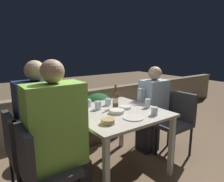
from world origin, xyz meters
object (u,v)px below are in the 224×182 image
chair_right_far (161,111)px  person_navy_jumper (43,128)px  chair_left_near (38,164)px  person_green_blouse (60,140)px  chair_right_near (176,117)px  beer_bottle (115,99)px  chair_left_far (23,147)px  person_blue_shirt (152,108)px

chair_right_far → person_navy_jumper: bearing=179.3°
chair_left_near → person_navy_jumper: (0.16, 0.37, 0.15)m
person_green_blouse → chair_right_near: bearing=2.1°
chair_right_near → beer_bottle: size_ratio=3.12×
person_navy_jumper → chair_left_near: bearing=-113.5°
chair_right_far → beer_bottle: (-0.87, -0.04, 0.33)m
chair_left_near → chair_left_far: 0.37m
person_navy_jumper → chair_right_far: (1.73, -0.02, -0.15)m
chair_left_far → chair_right_far: (1.92, -0.02, 0.00)m
chair_left_far → chair_right_far: 1.92m
chair_right_far → person_blue_shirt: (-0.20, 0.00, 0.08)m
chair_left_near → chair_right_near: same height
chair_left_near → chair_right_near: 1.88m
person_green_blouse → person_blue_shirt: 1.54m
beer_bottle → chair_left_far: bearing=176.8°
chair_left_near → person_green_blouse: 0.24m
chair_left_near → beer_bottle: size_ratio=3.12×
chair_left_far → beer_bottle: (1.05, -0.06, 0.33)m
person_green_blouse → person_navy_jumper: person_green_blouse is taller
chair_right_near → beer_bottle: (-0.86, 0.25, 0.33)m
chair_left_far → chair_right_far: size_ratio=1.00×
person_green_blouse → chair_left_far: (-0.22, 0.37, -0.15)m
person_navy_jumper → beer_bottle: (0.86, -0.06, 0.18)m
chair_left_far → beer_bottle: size_ratio=3.12×
chair_left_far → person_navy_jumper: size_ratio=0.64×
person_navy_jumper → chair_right_near: person_navy_jumper is taller
chair_left_near → person_navy_jumper: 0.43m
chair_left_near → person_navy_jumper: person_navy_jumper is taller
chair_right_far → chair_right_near: bearing=-92.9°
chair_right_far → beer_bottle: 0.93m
chair_left_near → chair_right_near: (1.88, 0.06, 0.00)m
person_blue_shirt → beer_bottle: bearing=-177.0°
chair_right_near → beer_bottle: beer_bottle is taller
person_navy_jumper → beer_bottle: bearing=-3.9°
chair_left_near → chair_right_far: 1.92m
chair_left_far → chair_right_near: same height
chair_right_near → person_blue_shirt: bearing=122.2°
person_green_blouse → person_navy_jumper: (-0.03, 0.37, -0.01)m
chair_left_far → beer_bottle: bearing=-3.2°
chair_right_far → chair_left_near: bearing=-169.5°
person_navy_jumper → person_green_blouse: bearing=-85.5°
person_blue_shirt → beer_bottle: (-0.68, -0.04, 0.25)m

